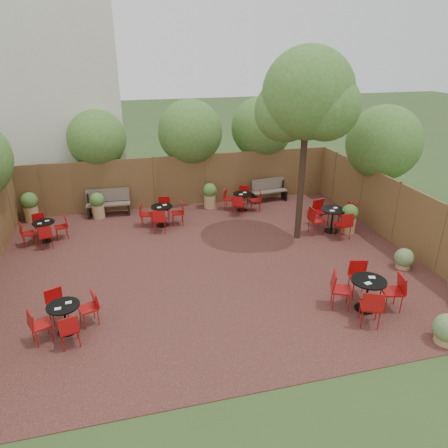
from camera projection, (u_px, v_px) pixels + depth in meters
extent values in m
plane|color=#354F23|center=(210.00, 264.00, 12.15)|extent=(80.00, 80.00, 0.00)
cube|color=#3B1B18|center=(210.00, 264.00, 12.15)|extent=(12.00, 10.00, 0.02)
cube|color=brown|center=(182.00, 181.00, 16.20)|extent=(12.00, 0.08, 2.00)
cube|color=brown|center=(396.00, 213.00, 13.12)|extent=(0.08, 10.00, 2.00)
cube|color=silver|center=(55.00, 95.00, 16.66)|extent=(5.00, 4.00, 8.00)
sphere|color=#3C6922|center=(97.00, 139.00, 15.49)|extent=(2.15, 2.15, 2.15)
sphere|color=#3C6922|center=(190.00, 132.00, 16.16)|extent=(2.50, 2.50, 2.50)
sphere|color=#3C6922|center=(262.00, 128.00, 17.02)|extent=(2.50, 2.50, 2.50)
sphere|color=#3C6922|center=(384.00, 143.00, 14.34)|extent=(2.56, 2.56, 2.56)
cylinder|color=black|center=(302.00, 166.00, 12.85)|extent=(0.20, 0.20, 4.80)
sphere|color=#3C6922|center=(308.00, 93.00, 12.00)|extent=(2.67, 2.67, 2.67)
sphere|color=#3C6922|center=(285.00, 111.00, 12.45)|extent=(1.87, 1.87, 1.87)
sphere|color=#3C6922|center=(326.00, 107.00, 11.86)|extent=(1.95, 1.95, 1.95)
cube|color=brown|center=(108.00, 204.00, 15.37)|extent=(1.59, 0.56, 0.05)
cube|color=brown|center=(108.00, 195.00, 15.45)|extent=(1.57, 0.21, 0.47)
cube|color=black|center=(89.00, 212.00, 15.31)|extent=(0.09, 0.47, 0.42)
cube|color=black|center=(129.00, 208.00, 15.63)|extent=(0.09, 0.47, 0.42)
cube|color=brown|center=(269.00, 191.00, 16.82)|extent=(1.48, 0.61, 0.05)
cube|color=brown|center=(268.00, 184.00, 16.89)|extent=(1.44, 0.29, 0.43)
cube|color=black|center=(254.00, 198.00, 16.76)|extent=(0.11, 0.44, 0.38)
cube|color=black|center=(284.00, 195.00, 17.05)|extent=(0.11, 0.44, 0.38)
cylinder|color=black|center=(331.00, 231.00, 14.23)|extent=(0.47, 0.47, 0.03)
cylinder|color=black|center=(332.00, 220.00, 14.08)|extent=(0.05, 0.05, 0.75)
cylinder|color=black|center=(333.00, 210.00, 13.93)|extent=(0.81, 0.81, 0.03)
cube|color=white|center=(336.00, 208.00, 14.02)|extent=(0.17, 0.14, 0.02)
cube|color=white|center=(332.00, 211.00, 13.78)|extent=(0.17, 0.14, 0.02)
cylinder|color=black|center=(47.00, 241.00, 13.50)|extent=(0.40, 0.40, 0.03)
cylinder|color=black|center=(45.00, 232.00, 13.37)|extent=(0.05, 0.05, 0.63)
cylinder|color=black|center=(43.00, 223.00, 13.24)|extent=(0.69, 0.69, 0.03)
cube|color=white|center=(47.00, 221.00, 13.32)|extent=(0.15, 0.12, 0.01)
cube|color=white|center=(40.00, 224.00, 13.12)|extent=(0.15, 0.12, 0.01)
cylinder|color=black|center=(163.00, 225.00, 14.67)|extent=(0.43, 0.43, 0.03)
cylinder|color=black|center=(162.00, 216.00, 14.54)|extent=(0.05, 0.05, 0.68)
cylinder|color=black|center=(162.00, 207.00, 14.40)|extent=(0.74, 0.74, 0.03)
cube|color=white|center=(165.00, 205.00, 14.48)|extent=(0.15, 0.12, 0.01)
cube|color=white|center=(159.00, 207.00, 14.26)|extent=(0.15, 0.12, 0.01)
cylinder|color=black|center=(365.00, 308.00, 10.05)|extent=(0.47, 0.47, 0.03)
cylinder|color=black|center=(367.00, 295.00, 9.90)|extent=(0.05, 0.05, 0.75)
cylinder|color=black|center=(369.00, 281.00, 9.74)|extent=(0.82, 0.82, 0.03)
cube|color=white|center=(372.00, 277.00, 9.84)|extent=(0.18, 0.15, 0.02)
cube|color=white|center=(368.00, 283.00, 9.59)|extent=(0.18, 0.15, 0.02)
cylinder|color=black|center=(68.00, 331.00, 9.26)|extent=(0.41, 0.41, 0.03)
cylinder|color=black|center=(65.00, 319.00, 9.13)|extent=(0.05, 0.05, 0.65)
cylinder|color=black|center=(63.00, 306.00, 8.99)|extent=(0.71, 0.71, 0.03)
cube|color=white|center=(69.00, 302.00, 9.08)|extent=(0.15, 0.13, 0.01)
cube|color=white|center=(58.00, 309.00, 8.87)|extent=(0.15, 0.13, 0.01)
cylinder|color=black|center=(242.00, 210.00, 16.00)|extent=(0.41, 0.41, 0.03)
cylinder|color=black|center=(242.00, 202.00, 15.87)|extent=(0.05, 0.05, 0.65)
cylinder|color=black|center=(242.00, 194.00, 15.74)|extent=(0.70, 0.70, 0.03)
cube|color=white|center=(245.00, 192.00, 15.82)|extent=(0.16, 0.14, 0.01)
cube|color=white|center=(241.00, 194.00, 15.61)|extent=(0.16, 0.14, 0.01)
cylinder|color=#A48052|center=(99.00, 211.00, 15.24)|extent=(0.44, 0.44, 0.50)
sphere|color=#3C6922|center=(97.00, 200.00, 15.06)|extent=(0.53, 0.53, 0.53)
cylinder|color=#A48052|center=(210.00, 201.00, 16.20)|extent=(0.45, 0.45, 0.51)
sphere|color=#3C6922|center=(210.00, 190.00, 16.02)|extent=(0.53, 0.53, 0.53)
cylinder|color=#A48052|center=(32.00, 214.00, 14.95)|extent=(0.49, 0.49, 0.56)
sphere|color=#3C6922|center=(29.00, 201.00, 14.75)|extent=(0.59, 0.59, 0.59)
cylinder|color=#A48052|center=(348.00, 225.00, 14.04)|extent=(0.46, 0.46, 0.52)
sphere|color=#3C6922|center=(350.00, 212.00, 13.85)|extent=(0.55, 0.55, 0.55)
cylinder|color=#A48052|center=(445.00, 338.00, 8.90)|extent=(0.45, 0.45, 0.20)
sphere|color=#57773D|center=(448.00, 328.00, 8.80)|extent=(0.61, 0.61, 0.61)
cylinder|color=#A48052|center=(403.00, 265.00, 11.88)|extent=(0.40, 0.40, 0.18)
sphere|color=#57773D|center=(404.00, 258.00, 11.79)|extent=(0.54, 0.54, 0.54)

